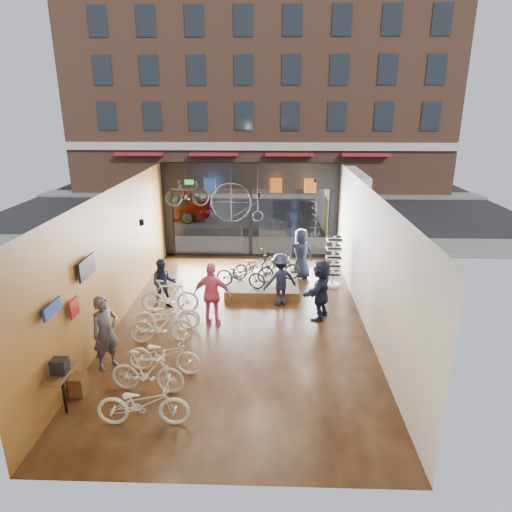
{
  "coord_description": "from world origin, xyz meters",
  "views": [
    {
      "loc": [
        0.82,
        -11.9,
        5.96
      ],
      "look_at": [
        0.38,
        1.4,
        1.51
      ],
      "focal_mm": 32.0,
      "sensor_mm": 36.0,
      "label": 1
    }
  ],
  "objects_px": {
    "customer_2": "(212,295)",
    "customer_5": "(321,289)",
    "customer_0": "(105,333)",
    "customer_4": "(301,254)",
    "floor_bike_5": "(170,296)",
    "display_platform": "(262,287)",
    "customer_3": "(280,280)",
    "penny_farthing": "(239,203)",
    "display_bike_right": "(254,265)",
    "box_truck": "(343,201)",
    "floor_bike_3": "(161,325)",
    "display_bike_left": "(241,275)",
    "display_bike_mid": "(279,269)",
    "sunglasses_rack": "(333,262)",
    "floor_bike_1": "(147,372)",
    "floor_bike_4": "(166,315)",
    "floor_bike_0": "(143,403)",
    "street_car": "(166,205)",
    "customer_1": "(164,284)",
    "floor_bike_2": "(164,355)",
    "hung_bike": "(187,193)"
  },
  "relations": [
    {
      "from": "customer_0",
      "to": "customer_3",
      "type": "xyz_separation_m",
      "value": [
        4.13,
        3.69,
        -0.07
      ]
    },
    {
      "from": "penny_farthing",
      "to": "customer_5",
      "type": "bearing_deg",
      "value": -58.2
    },
    {
      "from": "floor_bike_2",
      "to": "floor_bike_4",
      "type": "relative_size",
      "value": 0.97
    },
    {
      "from": "floor_bike_5",
      "to": "customer_5",
      "type": "bearing_deg",
      "value": -95.02
    },
    {
      "from": "floor_bike_0",
      "to": "display_platform",
      "type": "distance_m",
      "value": 7.12
    },
    {
      "from": "customer_3",
      "to": "penny_farthing",
      "type": "xyz_separation_m",
      "value": [
        -1.47,
        3.35,
        1.66
      ]
    },
    {
      "from": "floor_bike_5",
      "to": "penny_farthing",
      "type": "xyz_separation_m",
      "value": [
        1.83,
        4.0,
        1.98
      ]
    },
    {
      "from": "floor_bike_1",
      "to": "display_bike_right",
      "type": "distance_m",
      "value": 6.57
    },
    {
      "from": "display_platform",
      "to": "display_bike_right",
      "type": "bearing_deg",
      "value": 119.32
    },
    {
      "from": "floor_bike_1",
      "to": "customer_5",
      "type": "height_order",
      "value": "customer_5"
    },
    {
      "from": "display_bike_left",
      "to": "display_bike_right",
      "type": "distance_m",
      "value": 1.01
    },
    {
      "from": "floor_bike_5",
      "to": "customer_5",
      "type": "relative_size",
      "value": 0.97
    },
    {
      "from": "display_bike_mid",
      "to": "customer_0",
      "type": "height_order",
      "value": "customer_0"
    },
    {
      "from": "floor_bike_0",
      "to": "penny_farthing",
      "type": "relative_size",
      "value": 0.97
    },
    {
      "from": "display_platform",
      "to": "penny_farthing",
      "type": "bearing_deg",
      "value": 111.46
    },
    {
      "from": "floor_bike_3",
      "to": "display_bike_left",
      "type": "distance_m",
      "value": 3.67
    },
    {
      "from": "floor_bike_1",
      "to": "hung_bike",
      "type": "bearing_deg",
      "value": 7.92
    },
    {
      "from": "street_car",
      "to": "customer_5",
      "type": "relative_size",
      "value": 2.71
    },
    {
      "from": "floor_bike_0",
      "to": "floor_bike_4",
      "type": "xyz_separation_m",
      "value": [
        -0.41,
        3.87,
        0.0
      ]
    },
    {
      "from": "customer_3",
      "to": "floor_bike_4",
      "type": "bearing_deg",
      "value": 8.54
    },
    {
      "from": "floor_bike_0",
      "to": "floor_bike_1",
      "type": "xyz_separation_m",
      "value": [
        -0.2,
        1.06,
        0.02
      ]
    },
    {
      "from": "floor_bike_4",
      "to": "customer_3",
      "type": "relative_size",
      "value": 1.09
    },
    {
      "from": "sunglasses_rack",
      "to": "customer_1",
      "type": "bearing_deg",
      "value": -145.43
    },
    {
      "from": "floor_bike_3",
      "to": "display_bike_mid",
      "type": "relative_size",
      "value": 1.1
    },
    {
      "from": "display_bike_mid",
      "to": "display_platform",
      "type": "bearing_deg",
      "value": 82.36
    },
    {
      "from": "floor_bike_1",
      "to": "floor_bike_2",
      "type": "height_order",
      "value": "floor_bike_1"
    },
    {
      "from": "customer_5",
      "to": "display_platform",
      "type": "bearing_deg",
      "value": -113.57
    },
    {
      "from": "floor_bike_5",
      "to": "display_platform",
      "type": "xyz_separation_m",
      "value": [
        2.73,
        1.73,
        -0.37
      ]
    },
    {
      "from": "customer_0",
      "to": "customer_4",
      "type": "xyz_separation_m",
      "value": [
        4.9,
        6.03,
        0.0
      ]
    },
    {
      "from": "display_bike_right",
      "to": "customer_3",
      "type": "height_order",
      "value": "customer_3"
    },
    {
      "from": "floor_bike_3",
      "to": "hung_bike",
      "type": "height_order",
      "value": "hung_bike"
    },
    {
      "from": "box_truck",
      "to": "penny_farthing",
      "type": "xyz_separation_m",
      "value": [
        -4.79,
        -6.49,
        1.18
      ]
    },
    {
      "from": "street_car",
      "to": "display_bike_left",
      "type": "height_order",
      "value": "street_car"
    },
    {
      "from": "floor_bike_3",
      "to": "sunglasses_rack",
      "type": "bearing_deg",
      "value": -57.09
    },
    {
      "from": "customer_4",
      "to": "display_bike_right",
      "type": "bearing_deg",
      "value": 6.93
    },
    {
      "from": "floor_bike_4",
      "to": "floor_bike_5",
      "type": "distance_m",
      "value": 1.18
    },
    {
      "from": "floor_bike_5",
      "to": "display_bike_right",
      "type": "height_order",
      "value": "display_bike_right"
    },
    {
      "from": "street_car",
      "to": "display_platform",
      "type": "relative_size",
      "value": 2.02
    },
    {
      "from": "floor_bike_1",
      "to": "customer_0",
      "type": "bearing_deg",
      "value": 56.8
    },
    {
      "from": "display_bike_mid",
      "to": "customer_2",
      "type": "relative_size",
      "value": 0.82
    },
    {
      "from": "floor_bike_1",
      "to": "floor_bike_4",
      "type": "xyz_separation_m",
      "value": [
        -0.2,
        2.81,
        -0.01
      ]
    },
    {
      "from": "display_bike_mid",
      "to": "sunglasses_rack",
      "type": "relative_size",
      "value": 0.86
    },
    {
      "from": "display_platform",
      "to": "penny_farthing",
      "type": "height_order",
      "value": "penny_farthing"
    },
    {
      "from": "box_truck",
      "to": "display_bike_left",
      "type": "xyz_separation_m",
      "value": [
        -4.59,
        -9.17,
        -0.58
      ]
    },
    {
      "from": "customer_2",
      "to": "customer_5",
      "type": "relative_size",
      "value": 1.03
    },
    {
      "from": "penny_farthing",
      "to": "street_car",
      "type": "bearing_deg",
      "value": 120.98
    },
    {
      "from": "floor_bike_1",
      "to": "customer_4",
      "type": "xyz_separation_m",
      "value": [
        3.71,
        6.97,
        0.42
      ]
    },
    {
      "from": "floor_bike_4",
      "to": "customer_5",
      "type": "xyz_separation_m",
      "value": [
        4.29,
        0.95,
        0.42
      ]
    },
    {
      "from": "street_car",
      "to": "floor_bike_0",
      "type": "height_order",
      "value": "street_car"
    },
    {
      "from": "customer_4",
      "to": "penny_farthing",
      "type": "height_order",
      "value": "penny_farthing"
    }
  ]
}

